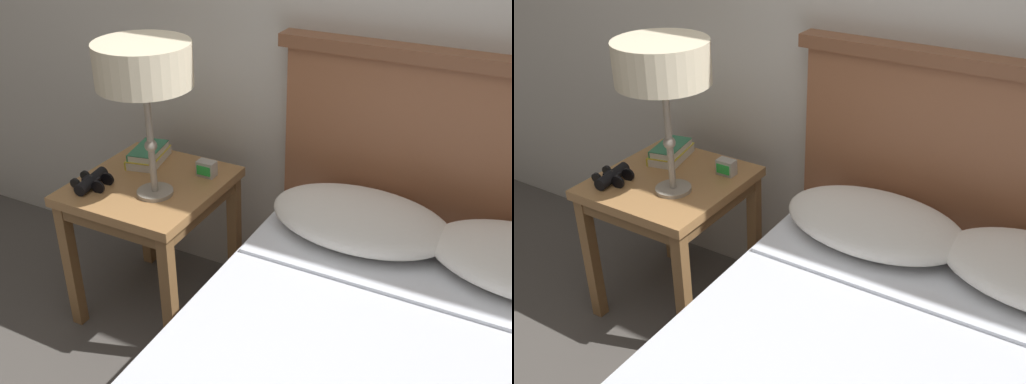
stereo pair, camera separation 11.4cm
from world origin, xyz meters
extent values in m
cube|color=#AD7A47|center=(-0.72, 0.62, 0.56)|extent=(0.52, 0.54, 0.04)
cube|color=brown|center=(-0.72, 0.62, 0.51)|extent=(0.49, 0.51, 0.05)
cube|color=olive|center=(-0.94, 0.38, 0.27)|extent=(0.04, 0.04, 0.54)
cube|color=olive|center=(-0.49, 0.38, 0.27)|extent=(0.04, 0.04, 0.54)
cube|color=olive|center=(-0.94, 0.85, 0.27)|extent=(0.04, 0.04, 0.54)
cube|color=olive|center=(-0.49, 0.85, 0.27)|extent=(0.04, 0.04, 0.54)
cube|color=white|center=(0.33, 0.59, 0.52)|extent=(1.14, 0.28, 0.01)
cube|color=brown|center=(0.33, 0.94, 0.53)|extent=(1.25, 0.06, 1.06)
cube|color=brown|center=(0.33, 0.94, 1.09)|extent=(1.31, 0.10, 0.04)
ellipsoid|color=silver|center=(0.07, 0.70, 0.59)|extent=(0.60, 0.36, 0.15)
cylinder|color=gray|center=(-0.64, 0.55, 0.58)|extent=(0.13, 0.13, 0.01)
cylinder|color=gray|center=(-0.64, 0.55, 0.78)|extent=(0.02, 0.02, 0.39)
sphere|color=gray|center=(-0.64, 0.55, 0.76)|extent=(0.04, 0.04, 0.04)
cylinder|color=beige|center=(-0.64, 0.55, 1.05)|extent=(0.32, 0.32, 0.14)
cube|color=silver|center=(-0.82, 0.76, 0.59)|extent=(0.15, 0.21, 0.03)
cube|color=gold|center=(-0.82, 0.76, 0.61)|extent=(0.16, 0.22, 0.00)
cube|color=gold|center=(-0.87, 0.74, 0.59)|extent=(0.05, 0.19, 0.04)
cube|color=silver|center=(-0.82, 0.75, 0.62)|extent=(0.13, 0.19, 0.02)
cube|color=#337F56|center=(-0.82, 0.75, 0.64)|extent=(0.14, 0.19, 0.00)
cube|color=#337F56|center=(-0.86, 0.74, 0.62)|extent=(0.04, 0.17, 0.03)
cylinder|color=black|center=(-0.88, 0.46, 0.60)|extent=(0.06, 0.10, 0.04)
cylinder|color=black|center=(-0.83, 0.47, 0.60)|extent=(0.05, 0.02, 0.05)
cylinder|color=black|center=(-0.92, 0.45, 0.60)|extent=(0.04, 0.02, 0.04)
cylinder|color=black|center=(-0.89, 0.52, 0.60)|extent=(0.06, 0.10, 0.04)
cylinder|color=black|center=(-0.84, 0.53, 0.60)|extent=(0.05, 0.02, 0.05)
cylinder|color=black|center=(-0.93, 0.52, 0.60)|extent=(0.04, 0.02, 0.04)
cube|color=black|center=(-0.88, 0.49, 0.61)|extent=(0.06, 0.04, 0.01)
cylinder|color=black|center=(-0.88, 0.49, 0.61)|extent=(0.02, 0.01, 0.02)
cube|color=#B7B2A8|center=(-0.55, 0.76, 0.61)|extent=(0.07, 0.04, 0.06)
cube|color=green|center=(-0.55, 0.73, 0.61)|extent=(0.06, 0.00, 0.04)
camera|label=1|loc=(0.53, -0.94, 1.62)|focal=42.00mm
camera|label=2|loc=(0.63, -0.89, 1.62)|focal=42.00mm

